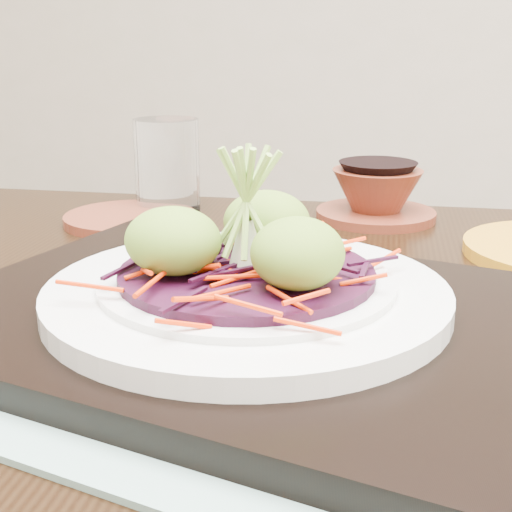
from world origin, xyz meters
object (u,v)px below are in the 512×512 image
(serving_tray, at_px, (247,318))
(terracotta_side_plate, at_px, (130,219))
(terracotta_bowl_set, at_px, (376,197))
(dining_table, at_px, (276,410))
(water_glass, at_px, (167,166))
(white_plate, at_px, (247,293))

(serving_tray, distance_m, terracotta_side_plate, 0.35)
(terracotta_side_plate, bearing_deg, terracotta_bowl_set, 23.01)
(terracotta_bowl_set, bearing_deg, dining_table, -94.69)
(serving_tray, height_order, water_glass, water_glass)
(serving_tray, height_order, terracotta_bowl_set, terracotta_bowl_set)
(terracotta_side_plate, relative_size, water_glass, 1.35)
(serving_tray, distance_m, terracotta_bowl_set, 0.37)
(water_glass, relative_size, terracotta_bowl_set, 0.58)
(terracotta_side_plate, xyz_separation_m, water_glass, (0.01, 0.07, 0.05))
(dining_table, relative_size, white_plate, 4.36)
(white_plate, height_order, terracotta_bowl_set, terracotta_bowl_set)
(water_glass, bearing_deg, dining_table, -49.94)
(white_plate, xyz_separation_m, water_glass, (-0.22, 0.33, 0.02))
(dining_table, bearing_deg, terracotta_bowl_set, 76.72)
(white_plate, height_order, water_glass, water_glass)
(terracotta_side_plate, distance_m, water_glass, 0.09)
(terracotta_side_plate, height_order, water_glass, water_glass)
(white_plate, xyz_separation_m, terracotta_bowl_set, (0.03, 0.37, -0.01))
(water_glass, bearing_deg, serving_tray, -56.18)
(serving_tray, relative_size, terracotta_side_plate, 2.90)
(terracotta_bowl_set, bearing_deg, white_plate, -94.19)
(serving_tray, xyz_separation_m, terracotta_side_plate, (-0.24, 0.26, -0.01))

